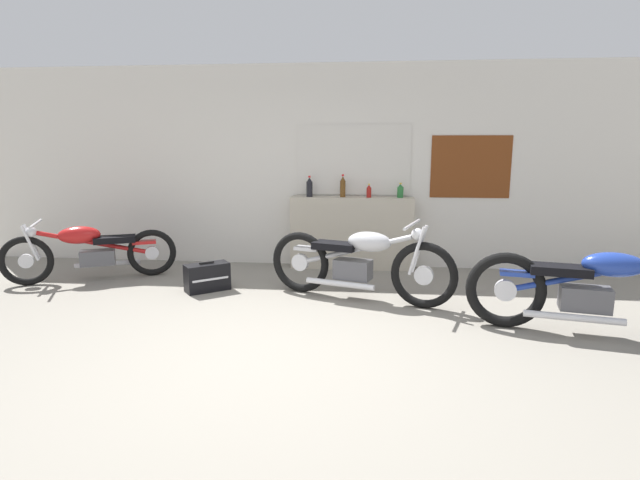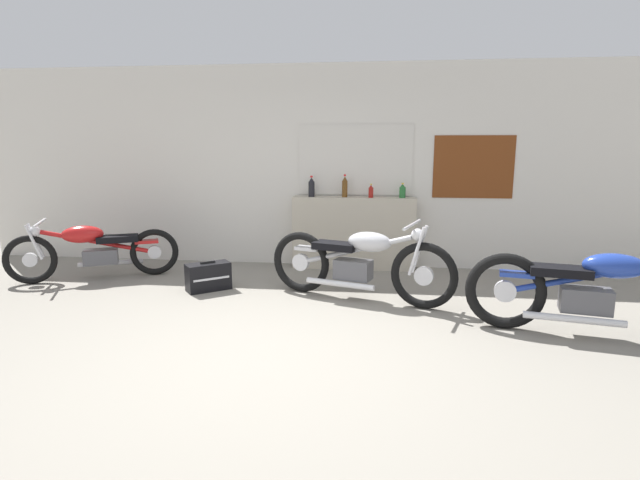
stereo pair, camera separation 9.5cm
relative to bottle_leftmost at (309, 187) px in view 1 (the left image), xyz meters
The scene contains 11 objects.
ground_plane 3.27m from the bottle_leftmost, 89.26° to the right, with size 24.00×24.00×0.00m, color gray.
wall_back 0.34m from the bottle_leftmost, 72.68° to the left, with size 10.00×0.07×2.80m.
sill_counter 0.86m from the bottle_leftmost, ahead, with size 1.69×0.28×1.00m.
bottle_leftmost is the anchor object (origin of this frame).
bottle_left_center 0.46m from the bottle_leftmost, ahead, with size 0.08×0.08×0.31m.
bottle_center 0.82m from the bottle_leftmost, ahead, with size 0.06×0.06×0.19m.
bottle_right_center 1.24m from the bottle_leftmost, ahead, with size 0.08×0.08×0.20m.
motorcycle_silver 1.75m from the bottle_leftmost, 62.83° to the right, with size 2.09×0.86×0.91m.
motorcycle_red 2.95m from the bottle_leftmost, 160.02° to the right, with size 1.93×1.02×0.78m.
motorcycle_blue 3.74m from the bottle_leftmost, 38.43° to the right, with size 2.22×0.70×0.91m.
hard_case_black 1.92m from the bottle_leftmost, 130.05° to the right, with size 0.54×0.49×0.35m.
Camera 1 is at (0.83, -3.76, 1.74)m, focal length 28.00 mm.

